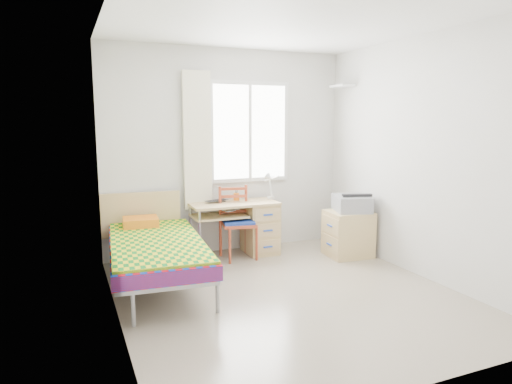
% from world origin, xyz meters
% --- Properties ---
extents(floor, '(3.50, 3.50, 0.00)m').
position_xyz_m(floor, '(0.00, 0.00, 0.00)').
color(floor, '#BCAD93').
rests_on(floor, ground).
extents(ceiling, '(3.50, 3.50, 0.00)m').
position_xyz_m(ceiling, '(0.00, 0.00, 2.60)').
color(ceiling, white).
rests_on(ceiling, wall_back).
extents(wall_back, '(3.20, 0.00, 3.20)m').
position_xyz_m(wall_back, '(0.00, 1.75, 1.30)').
color(wall_back, silver).
rests_on(wall_back, ground).
extents(wall_left, '(0.00, 3.50, 3.50)m').
position_xyz_m(wall_left, '(-1.60, 0.00, 1.30)').
color(wall_left, silver).
rests_on(wall_left, ground).
extents(wall_right, '(0.00, 3.50, 3.50)m').
position_xyz_m(wall_right, '(1.60, 0.00, 1.30)').
color(wall_right, silver).
rests_on(wall_right, ground).
extents(window, '(1.10, 0.04, 1.30)m').
position_xyz_m(window, '(0.30, 1.73, 1.55)').
color(window, white).
rests_on(window, wall_back).
extents(curtain, '(0.35, 0.05, 1.70)m').
position_xyz_m(curtain, '(-0.42, 1.68, 1.45)').
color(curtain, white).
rests_on(curtain, wall_back).
extents(floating_shelf, '(0.20, 0.32, 0.03)m').
position_xyz_m(floating_shelf, '(1.49, 1.40, 2.15)').
color(floating_shelf, white).
rests_on(floating_shelf, wall_right).
extents(bed, '(1.08, 2.03, 0.85)m').
position_xyz_m(bed, '(-1.14, 0.81, 0.41)').
color(bed, '#94959C').
rests_on(bed, floor).
extents(desk, '(1.10, 0.52, 0.68)m').
position_xyz_m(desk, '(0.26, 1.46, 0.37)').
color(desk, tan).
rests_on(desk, floor).
extents(chair, '(0.46, 0.46, 0.90)m').
position_xyz_m(chair, '(-0.01, 1.37, 0.51)').
color(chair, '#AA3B20').
rests_on(chair, floor).
extents(cabinet, '(0.57, 0.51, 0.57)m').
position_xyz_m(cabinet, '(1.29, 0.88, 0.29)').
color(cabinet, tan).
rests_on(cabinet, floor).
extents(printer, '(0.54, 0.58, 0.20)m').
position_xyz_m(printer, '(1.34, 0.89, 0.68)').
color(printer, '#999BA1').
rests_on(printer, cabinet).
extents(laptop, '(0.35, 0.28, 0.02)m').
position_xyz_m(laptop, '(-0.20, 1.53, 0.69)').
color(laptop, black).
rests_on(laptop, desk).
extents(pen_cup, '(0.09, 0.09, 0.09)m').
position_xyz_m(pen_cup, '(0.06, 1.60, 0.73)').
color(pen_cup, orange).
rests_on(pen_cup, desk).
extents(task_lamp, '(0.21, 0.31, 0.36)m').
position_xyz_m(task_lamp, '(0.46, 1.42, 0.91)').
color(task_lamp, white).
rests_on(task_lamp, desk).
extents(book, '(0.19, 0.23, 0.02)m').
position_xyz_m(book, '(-0.18, 1.46, 0.59)').
color(book, gray).
rests_on(book, desk).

